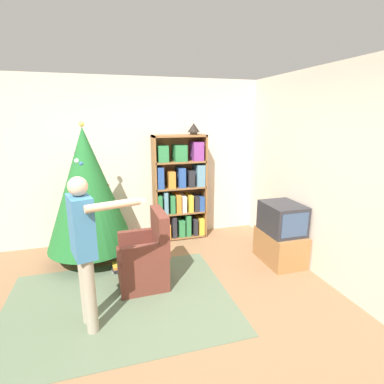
{
  "coord_description": "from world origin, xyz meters",
  "views": [
    {
      "loc": [
        -0.42,
        -2.63,
        2.01
      ],
      "look_at": [
        0.64,
        0.99,
        1.05
      ],
      "focal_mm": 28.0,
      "sensor_mm": 36.0,
      "label": 1
    }
  ],
  "objects_px": {
    "bookshelf": "(180,190)",
    "armchair": "(145,260)",
    "standing_person": "(84,243)",
    "christmas_tree": "(87,189)",
    "television": "(282,218)",
    "table_lamp": "(194,128)"
  },
  "relations": [
    {
      "from": "standing_person",
      "to": "table_lamp",
      "type": "xyz_separation_m",
      "value": [
        1.63,
        1.94,
        0.94
      ]
    },
    {
      "from": "television",
      "to": "christmas_tree",
      "type": "xyz_separation_m",
      "value": [
        -2.55,
        0.81,
        0.4
      ]
    },
    {
      "from": "christmas_tree",
      "to": "table_lamp",
      "type": "relative_size",
      "value": 9.72
    },
    {
      "from": "television",
      "to": "table_lamp",
      "type": "distance_m",
      "value": 1.95
    },
    {
      "from": "bookshelf",
      "to": "television",
      "type": "xyz_separation_m",
      "value": [
        1.13,
        -1.26,
        -0.17
      ]
    },
    {
      "from": "bookshelf",
      "to": "armchair",
      "type": "bearing_deg",
      "value": -120.48
    },
    {
      "from": "television",
      "to": "armchair",
      "type": "bearing_deg",
      "value": -178.32
    },
    {
      "from": "standing_person",
      "to": "table_lamp",
      "type": "height_order",
      "value": "table_lamp"
    },
    {
      "from": "television",
      "to": "christmas_tree",
      "type": "distance_m",
      "value": 2.7
    },
    {
      "from": "bookshelf",
      "to": "armchair",
      "type": "relative_size",
      "value": 1.87
    },
    {
      "from": "television",
      "to": "armchair",
      "type": "height_order",
      "value": "armchair"
    },
    {
      "from": "bookshelf",
      "to": "table_lamp",
      "type": "bearing_deg",
      "value": 1.64
    },
    {
      "from": "christmas_tree",
      "to": "armchair",
      "type": "height_order",
      "value": "christmas_tree"
    },
    {
      "from": "armchair",
      "to": "christmas_tree",
      "type": "bearing_deg",
      "value": -145.03
    },
    {
      "from": "bookshelf",
      "to": "standing_person",
      "type": "height_order",
      "value": "bookshelf"
    },
    {
      "from": "television",
      "to": "armchair",
      "type": "distance_m",
      "value": 1.93
    },
    {
      "from": "christmas_tree",
      "to": "table_lamp",
      "type": "distance_m",
      "value": 1.88
    },
    {
      "from": "bookshelf",
      "to": "armchair",
      "type": "height_order",
      "value": "bookshelf"
    },
    {
      "from": "bookshelf",
      "to": "christmas_tree",
      "type": "xyz_separation_m",
      "value": [
        -1.42,
        -0.45,
        0.23
      ]
    },
    {
      "from": "standing_person",
      "to": "christmas_tree",
      "type": "bearing_deg",
      "value": 165.86
    },
    {
      "from": "christmas_tree",
      "to": "standing_person",
      "type": "distance_m",
      "value": 1.49
    },
    {
      "from": "bookshelf",
      "to": "christmas_tree",
      "type": "distance_m",
      "value": 1.5
    }
  ]
}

